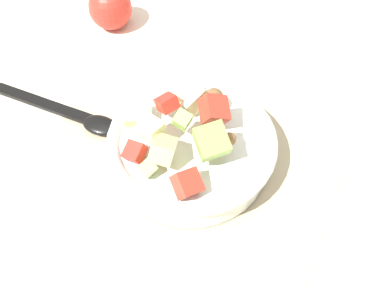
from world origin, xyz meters
name	(u,v)px	position (x,y,z in m)	size (l,w,h in m)	color
ground_plane	(184,164)	(0.00, 0.00, 0.00)	(2.40, 2.40, 0.00)	silver
placemat	(184,163)	(0.00, 0.00, 0.00)	(0.42, 0.33, 0.01)	tan
salad_bowl	(191,146)	(0.01, 0.01, 0.04)	(0.23, 0.23, 0.11)	white
serving_spoon	(73,116)	(-0.19, 0.00, 0.01)	(0.23, 0.04, 0.01)	black
whole_apple	(110,8)	(-0.26, 0.23, 0.04)	(0.08, 0.08, 0.09)	red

